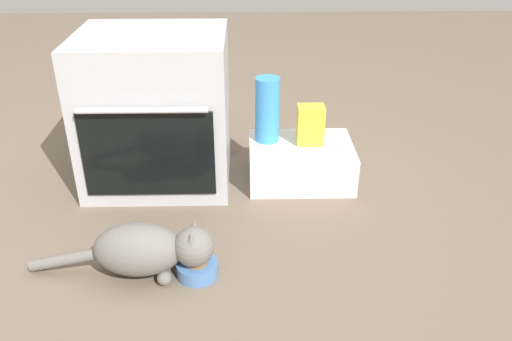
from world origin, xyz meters
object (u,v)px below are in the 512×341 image
Objects in this scene: oven at (156,110)px; food_bowl at (197,267)px; pantry_cabinet at (301,162)px; snack_bag at (310,125)px; cat at (148,249)px; water_bottle at (267,110)px.

food_bowl is (0.22, -0.73, -0.31)m from oven.
snack_bag reaches higher than pantry_cabinet.
snack_bag is at bearing 27.85° from pantry_cabinet.
food_bowl is at bearing 0.00° from cat.
food_bowl is at bearing -123.71° from snack_bag.
water_bottle is (0.44, 0.74, 0.22)m from cat.
oven is 0.76m from cat.
food_bowl is at bearing -122.20° from pantry_cabinet.
water_bottle is at bearing 1.86° from oven.
oven reaches higher than water_bottle.
food_bowl is at bearing -73.09° from oven.
snack_bag reaches higher than cat.
snack_bag is 0.21m from water_bottle.
oven reaches higher than cat.
snack_bag is 0.60× the size of water_bottle.
cat is 2.22× the size of water_bottle.
cat is 0.89m from water_bottle.
water_bottle is at bearing 69.62° from food_bowl.
food_bowl is 0.82× the size of snack_bag.
pantry_cabinet is (0.65, -0.04, -0.25)m from oven.
pantry_cabinet is 0.91m from cat.
water_bottle is at bearing 159.46° from pantry_cabinet.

